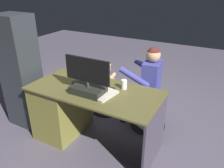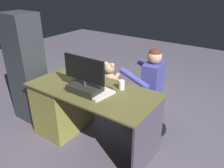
{
  "view_description": "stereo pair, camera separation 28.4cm",
  "coord_description": "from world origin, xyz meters",
  "px_view_note": "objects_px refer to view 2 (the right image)",
  "views": [
    {
      "loc": [
        -1.29,
        2.27,
        1.91
      ],
      "look_at": [
        -0.05,
        0.01,
        0.71
      ],
      "focal_mm": 35.82,
      "sensor_mm": 36.0,
      "label": 1
    },
    {
      "loc": [
        -1.53,
        2.12,
        1.91
      ],
      "look_at": [
        -0.05,
        0.01,
        0.71
      ],
      "focal_mm": 35.82,
      "sensor_mm": 36.0,
      "label": 2
    }
  ],
  "objects_px": {
    "monitor": "(85,82)",
    "office_chair_teddy": "(109,95)",
    "keyboard": "(95,86)",
    "computer_mouse": "(75,80)",
    "visitor_chair": "(150,113)",
    "teddy_bear": "(110,75)",
    "tv_remote": "(75,86)",
    "desk": "(68,105)",
    "person": "(147,83)",
    "cup": "(122,85)"
  },
  "relations": [
    {
      "from": "person",
      "to": "teddy_bear",
      "type": "bearing_deg",
      "value": -6.33
    },
    {
      "from": "computer_mouse",
      "to": "teddy_bear",
      "type": "relative_size",
      "value": 0.26
    },
    {
      "from": "tv_remote",
      "to": "person",
      "type": "distance_m",
      "value": 0.95
    },
    {
      "from": "visitor_chair",
      "to": "person",
      "type": "bearing_deg",
      "value": -5.29
    },
    {
      "from": "keyboard",
      "to": "teddy_bear",
      "type": "bearing_deg",
      "value": -68.3
    },
    {
      "from": "monitor",
      "to": "keyboard",
      "type": "relative_size",
      "value": 1.29
    },
    {
      "from": "cup",
      "to": "teddy_bear",
      "type": "xyz_separation_m",
      "value": [
        0.56,
        -0.55,
        -0.2
      ]
    },
    {
      "from": "cup",
      "to": "person",
      "type": "bearing_deg",
      "value": -100.75
    },
    {
      "from": "monitor",
      "to": "office_chair_teddy",
      "type": "bearing_deg",
      "value": -72.41
    },
    {
      "from": "office_chair_teddy",
      "to": "person",
      "type": "bearing_deg",
      "value": 174.71
    },
    {
      "from": "keyboard",
      "to": "office_chair_teddy",
      "type": "relative_size",
      "value": 0.93
    },
    {
      "from": "office_chair_teddy",
      "to": "person",
      "type": "distance_m",
      "value": 0.77
    },
    {
      "from": "tv_remote",
      "to": "visitor_chair",
      "type": "height_order",
      "value": "tv_remote"
    },
    {
      "from": "keyboard",
      "to": "tv_remote",
      "type": "height_order",
      "value": "keyboard"
    },
    {
      "from": "monitor",
      "to": "teddy_bear",
      "type": "height_order",
      "value": "monitor"
    },
    {
      "from": "keyboard",
      "to": "desk",
      "type": "bearing_deg",
      "value": 7.66
    },
    {
      "from": "desk",
      "to": "keyboard",
      "type": "bearing_deg",
      "value": -172.34
    },
    {
      "from": "visitor_chair",
      "to": "cup",
      "type": "bearing_deg",
      "value": 69.89
    },
    {
      "from": "visitor_chair",
      "to": "keyboard",
      "type": "bearing_deg",
      "value": 52.19
    },
    {
      "from": "teddy_bear",
      "to": "person",
      "type": "xyz_separation_m",
      "value": [
        -0.65,
        0.07,
        0.06
      ]
    },
    {
      "from": "person",
      "to": "computer_mouse",
      "type": "bearing_deg",
      "value": 42.03
    },
    {
      "from": "desk",
      "to": "keyboard",
      "type": "distance_m",
      "value": 0.57
    },
    {
      "from": "cup",
      "to": "tv_remote",
      "type": "relative_size",
      "value": 0.73
    },
    {
      "from": "person",
      "to": "monitor",
      "type": "bearing_deg",
      "value": 63.28
    },
    {
      "from": "keyboard",
      "to": "office_chair_teddy",
      "type": "height_order",
      "value": "keyboard"
    },
    {
      "from": "cup",
      "to": "teddy_bear",
      "type": "distance_m",
      "value": 0.81
    },
    {
      "from": "monitor",
      "to": "teddy_bear",
      "type": "relative_size",
      "value": 1.5
    },
    {
      "from": "computer_mouse",
      "to": "visitor_chair",
      "type": "height_order",
      "value": "computer_mouse"
    },
    {
      "from": "tv_remote",
      "to": "teddy_bear",
      "type": "xyz_separation_m",
      "value": [
        0.08,
        -0.82,
        -0.15
      ]
    },
    {
      "from": "monitor",
      "to": "computer_mouse",
      "type": "xyz_separation_m",
      "value": [
        0.3,
        -0.15,
        -0.11
      ]
    },
    {
      "from": "monitor",
      "to": "visitor_chair",
      "type": "height_order",
      "value": "monitor"
    },
    {
      "from": "keyboard",
      "to": "cup",
      "type": "relative_size",
      "value": 3.83
    },
    {
      "from": "teddy_bear",
      "to": "monitor",
      "type": "bearing_deg",
      "value": 107.36
    },
    {
      "from": "monitor",
      "to": "cup",
      "type": "relative_size",
      "value": 4.95
    },
    {
      "from": "desk",
      "to": "person",
      "type": "height_order",
      "value": "person"
    },
    {
      "from": "computer_mouse",
      "to": "office_chair_teddy",
      "type": "bearing_deg",
      "value": -93.06
    },
    {
      "from": "tv_remote",
      "to": "person",
      "type": "xyz_separation_m",
      "value": [
        -0.58,
        -0.75,
        -0.09
      ]
    },
    {
      "from": "teddy_bear",
      "to": "tv_remote",
      "type": "bearing_deg",
      "value": 95.39
    },
    {
      "from": "computer_mouse",
      "to": "office_chair_teddy",
      "type": "distance_m",
      "value": 0.85
    },
    {
      "from": "teddy_bear",
      "to": "visitor_chair",
      "type": "relative_size",
      "value": 0.75
    },
    {
      "from": "keyboard",
      "to": "computer_mouse",
      "type": "height_order",
      "value": "computer_mouse"
    },
    {
      "from": "cup",
      "to": "teddy_bear",
      "type": "relative_size",
      "value": 0.3
    },
    {
      "from": "cup",
      "to": "keyboard",
      "type": "bearing_deg",
      "value": 23.78
    },
    {
      "from": "keyboard",
      "to": "visitor_chair",
      "type": "relative_size",
      "value": 0.87
    },
    {
      "from": "desk",
      "to": "tv_remote",
      "type": "height_order",
      "value": "tv_remote"
    },
    {
      "from": "tv_remote",
      "to": "desk",
      "type": "bearing_deg",
      "value": 0.56
    },
    {
      "from": "monitor",
      "to": "computer_mouse",
      "type": "relative_size",
      "value": 5.66
    },
    {
      "from": "desk",
      "to": "tv_remote",
      "type": "xyz_separation_m",
      "value": [
        -0.23,
        0.09,
        0.37
      ]
    },
    {
      "from": "computer_mouse",
      "to": "cup",
      "type": "distance_m",
      "value": 0.62
    },
    {
      "from": "monitor",
      "to": "office_chair_teddy",
      "type": "relative_size",
      "value": 1.2
    }
  ]
}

